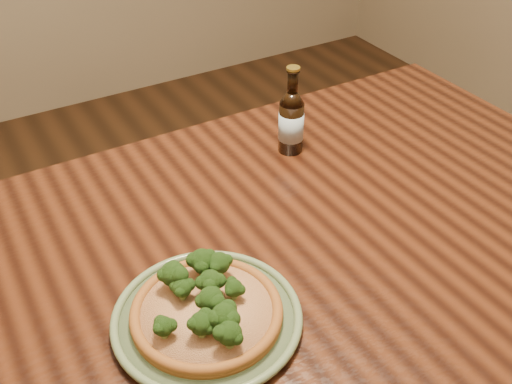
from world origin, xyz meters
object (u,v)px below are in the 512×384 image
table (256,279)px  pizza (206,308)px  plate (207,318)px  beer_bottle (291,121)px

table → pizza: bearing=-143.0°
plate → beer_bottle: beer_bottle is taller
beer_bottle → plate: bearing=-134.1°
plate → pizza: bearing=69.6°
table → pizza: 0.24m
table → plate: size_ratio=5.24×
table → beer_bottle: 0.37m
plate → beer_bottle: (0.39, 0.36, 0.07)m
pizza → table: bearing=37.0°
table → pizza: (-0.16, -0.12, 0.12)m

